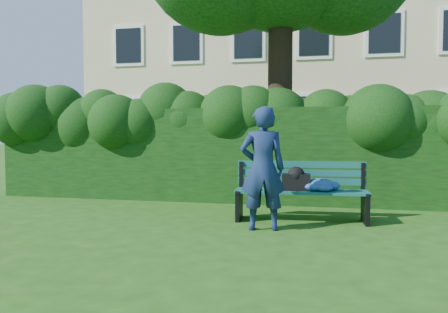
# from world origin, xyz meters

# --- Properties ---
(ground) EXTENTS (80.00, 80.00, 0.00)m
(ground) POSITION_xyz_m (0.00, 0.00, 0.00)
(ground) COLOR #1F4A10
(ground) RESTS_ON ground
(apartment_building) EXTENTS (16.00, 8.08, 12.00)m
(apartment_building) POSITION_xyz_m (-0.00, 13.99, 6.00)
(apartment_building) COLOR tan
(apartment_building) RESTS_ON ground
(hedge) EXTENTS (10.00, 1.00, 1.80)m
(hedge) POSITION_xyz_m (0.00, 2.20, 0.90)
(hedge) COLOR black
(hedge) RESTS_ON ground
(park_bench) EXTENTS (2.00, 0.68, 0.89)m
(park_bench) POSITION_xyz_m (1.29, 0.39, 0.50)
(park_bench) COLOR #105046
(park_bench) RESTS_ON ground
(man_reading) EXTENTS (0.69, 0.52, 1.69)m
(man_reading) POSITION_xyz_m (0.76, -0.35, 0.84)
(man_reading) COLOR #16274E
(man_reading) RESTS_ON ground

